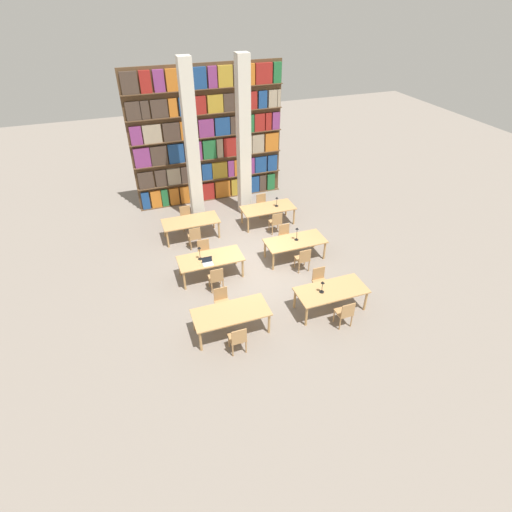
{
  "coord_description": "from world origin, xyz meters",
  "views": [
    {
      "loc": [
        -3.56,
        -10.22,
        8.06
      ],
      "look_at": [
        0.0,
        -0.26,
        0.65
      ],
      "focal_mm": 28.0,
      "sensor_mm": 36.0,
      "label": 1
    }
  ],
  "objects_px": {
    "reading_table_3": "(295,242)",
    "chair_10": "(276,222)",
    "reading_table_1": "(331,292)",
    "reading_table_5": "(268,209)",
    "chair_11": "(262,204)",
    "chair_0": "(238,338)",
    "chair_4": "(216,278)",
    "chair_5": "(205,252)",
    "chair_6": "(303,259)",
    "desk_lamp_2": "(297,232)",
    "desk_lamp_3": "(277,200)",
    "chair_1": "(222,301)",
    "reading_table_0": "(231,314)",
    "chair_8": "(195,237)",
    "desk_lamp_0": "(322,285)",
    "laptop": "(208,263)",
    "chair_3": "(320,281)",
    "pillar_left": "(192,147)",
    "chair_2": "(345,313)",
    "reading_table_2": "(210,260)",
    "desk_lamp_1": "(199,251)",
    "pillar_center": "(244,140)",
    "reading_table_4": "(191,222)",
    "chair_9": "(186,217)",
    "chair_7": "(285,236)"
  },
  "relations": [
    {
      "from": "reading_table_3",
      "to": "chair_11",
      "type": "xyz_separation_m",
      "value": [
        0.02,
        3.29,
        -0.17
      ]
    },
    {
      "from": "chair_5",
      "to": "reading_table_3",
      "type": "xyz_separation_m",
      "value": [
        3.0,
        -0.73,
        0.17
      ]
    },
    {
      "from": "chair_5",
      "to": "chair_9",
      "type": "distance_m",
      "value": 2.57
    },
    {
      "from": "chair_0",
      "to": "desk_lamp_0",
      "type": "height_order",
      "value": "desk_lamp_0"
    },
    {
      "from": "chair_1",
      "to": "reading_table_5",
      "type": "height_order",
      "value": "chair_1"
    },
    {
      "from": "chair_5",
      "to": "laptop",
      "type": "xyz_separation_m",
      "value": [
        -0.13,
        -1.03,
        0.28
      ]
    },
    {
      "from": "desk_lamp_0",
      "to": "chair_6",
      "type": "distance_m",
      "value": 2.07
    },
    {
      "from": "reading_table_2",
      "to": "chair_6",
      "type": "height_order",
      "value": "chair_6"
    },
    {
      "from": "desk_lamp_0",
      "to": "chair_6",
      "type": "relative_size",
      "value": 0.44
    },
    {
      "from": "reading_table_1",
      "to": "desk_lamp_3",
      "type": "bearing_deg",
      "value": 85.3
    },
    {
      "from": "chair_5",
      "to": "chair_6",
      "type": "xyz_separation_m",
      "value": [
        2.96,
        -1.48,
        0.0
      ]
    },
    {
      "from": "desk_lamp_2",
      "to": "chair_10",
      "type": "bearing_deg",
      "value": 91.27
    },
    {
      "from": "chair_11",
      "to": "chair_0",
      "type": "bearing_deg",
      "value": 64.84
    },
    {
      "from": "pillar_center",
      "to": "chair_5",
      "type": "height_order",
      "value": "pillar_center"
    },
    {
      "from": "reading_table_3",
      "to": "chair_10",
      "type": "relative_size",
      "value": 2.33
    },
    {
      "from": "reading_table_1",
      "to": "reading_table_3",
      "type": "relative_size",
      "value": 1.0
    },
    {
      "from": "chair_5",
      "to": "laptop",
      "type": "distance_m",
      "value": 1.08
    },
    {
      "from": "chair_4",
      "to": "chair_5",
      "type": "relative_size",
      "value": 1.0
    },
    {
      "from": "chair_6",
      "to": "reading_table_5",
      "type": "bearing_deg",
      "value": 89.55
    },
    {
      "from": "chair_6",
      "to": "reading_table_4",
      "type": "height_order",
      "value": "chair_6"
    },
    {
      "from": "chair_5",
      "to": "chair_4",
      "type": "bearing_deg",
      "value": 90.0
    },
    {
      "from": "chair_3",
      "to": "chair_5",
      "type": "relative_size",
      "value": 1.0
    },
    {
      "from": "desk_lamp_0",
      "to": "chair_10",
      "type": "bearing_deg",
      "value": 84.58
    },
    {
      "from": "reading_table_0",
      "to": "chair_8",
      "type": "height_order",
      "value": "chair_8"
    },
    {
      "from": "reading_table_3",
      "to": "chair_10",
      "type": "xyz_separation_m",
      "value": [
        0.02,
        1.78,
        -0.17
      ]
    },
    {
      "from": "pillar_left",
      "to": "chair_4",
      "type": "bearing_deg",
      "value": -95.83
    },
    {
      "from": "desk_lamp_2",
      "to": "desk_lamp_3",
      "type": "bearing_deg",
      "value": 83.56
    },
    {
      "from": "desk_lamp_2",
      "to": "desk_lamp_3",
      "type": "xyz_separation_m",
      "value": [
        0.28,
        2.49,
        -0.06
      ]
    },
    {
      "from": "reading_table_1",
      "to": "reading_table_5",
      "type": "height_order",
      "value": "same"
    },
    {
      "from": "reading_table_4",
      "to": "chair_9",
      "type": "xyz_separation_m",
      "value": [
        -0.04,
        0.76,
        -0.17
      ]
    },
    {
      "from": "reading_table_2",
      "to": "desk_lamp_2",
      "type": "bearing_deg",
      "value": 0.99
    },
    {
      "from": "chair_0",
      "to": "desk_lamp_0",
      "type": "xyz_separation_m",
      "value": [
        2.71,
        0.68,
        0.5
      ]
    },
    {
      "from": "reading_table_2",
      "to": "chair_10",
      "type": "distance_m",
      "value": 3.5
    },
    {
      "from": "reading_table_3",
      "to": "chair_8",
      "type": "bearing_deg",
      "value": 150.13
    },
    {
      "from": "chair_4",
      "to": "reading_table_4",
      "type": "relative_size",
      "value": 0.43
    },
    {
      "from": "chair_7",
      "to": "chair_8",
      "type": "relative_size",
      "value": 1.0
    },
    {
      "from": "chair_2",
      "to": "desk_lamp_0",
      "type": "xyz_separation_m",
      "value": [
        -0.35,
        0.76,
        0.5
      ]
    },
    {
      "from": "pillar_center",
      "to": "reading_table_5",
      "type": "distance_m",
      "value": 2.75
    },
    {
      "from": "chair_6",
      "to": "chair_7",
      "type": "xyz_separation_m",
      "value": [
        0.0,
        1.51,
        0.0
      ]
    },
    {
      "from": "reading_table_3",
      "to": "chair_6",
      "type": "relative_size",
      "value": 2.33
    },
    {
      "from": "chair_2",
      "to": "reading_table_2",
      "type": "distance_m",
      "value": 4.53
    },
    {
      "from": "reading_table_1",
      "to": "desk_lamp_3",
      "type": "xyz_separation_m",
      "value": [
        0.43,
        5.24,
        0.34
      ]
    },
    {
      "from": "desk_lamp_2",
      "to": "chair_10",
      "type": "height_order",
      "value": "desk_lamp_2"
    },
    {
      "from": "chair_1",
      "to": "laptop",
      "type": "xyz_separation_m",
      "value": [
        -0.0,
        1.59,
        0.28
      ]
    },
    {
      "from": "chair_0",
      "to": "chair_2",
      "type": "bearing_deg",
      "value": -1.56
    },
    {
      "from": "reading_table_1",
      "to": "reading_table_3",
      "type": "distance_m",
      "value": 2.73
    },
    {
      "from": "desk_lamp_3",
      "to": "desk_lamp_1",
      "type": "bearing_deg",
      "value": -145.48
    },
    {
      "from": "pillar_left",
      "to": "reading_table_0",
      "type": "distance_m",
      "value": 6.93
    },
    {
      "from": "chair_5",
      "to": "reading_table_5",
      "type": "xyz_separation_m",
      "value": [
        2.98,
        1.8,
        0.17
      ]
    },
    {
      "from": "desk_lamp_0",
      "to": "chair_8",
      "type": "xyz_separation_m",
      "value": [
        -2.69,
        4.51,
        -0.5
      ]
    }
  ]
}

